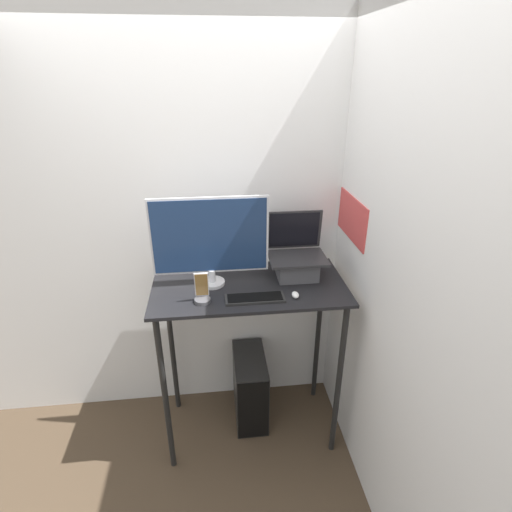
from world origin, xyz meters
TOP-DOWN VIEW (x-y plane):
  - ground_plane at (0.00, 0.00)m, footprint 12.00×12.00m
  - wall_back at (0.00, 0.66)m, footprint 6.00×0.05m
  - wall_side_right at (0.64, 0.00)m, footprint 0.06×6.00m
  - desk at (0.00, 0.29)m, footprint 1.11×0.58m
  - laptop at (0.29, 0.36)m, footprint 0.33×0.27m
  - monitor at (-0.21, 0.32)m, footprint 0.65×0.14m
  - keyboard at (0.02, 0.12)m, footprint 0.32×0.11m
  - mouse at (0.24, 0.12)m, footprint 0.04×0.06m
  - cell_phone at (-0.27, 0.14)m, footprint 0.09×0.09m
  - computer_tower at (0.01, 0.40)m, footprint 0.21×0.44m

SIDE VIEW (x-z plane):
  - ground_plane at x=0.00m, z-range 0.00..0.00m
  - computer_tower at x=0.01m, z-range 0.00..0.49m
  - desk at x=0.00m, z-range 0.39..1.52m
  - keyboard at x=0.02m, z-range 1.13..1.14m
  - mouse at x=0.24m, z-range 1.13..1.15m
  - cell_phone at x=-0.27m, z-range 1.09..1.26m
  - laptop at x=0.29m, z-range 1.04..1.41m
  - wall_back at x=0.00m, z-range 0.00..2.60m
  - wall_side_right at x=0.64m, z-range 0.00..2.60m
  - monitor at x=-0.21m, z-range 1.14..1.66m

